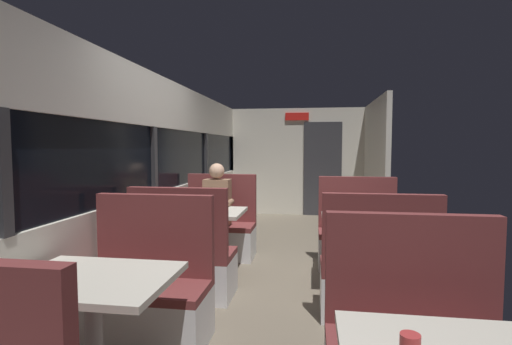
{
  "coord_description": "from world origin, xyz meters",
  "views": [
    {
      "loc": [
        0.34,
        -4.03,
        1.48
      ],
      "look_at": [
        -0.57,
        2.03,
        1.06
      ],
      "focal_mm": 26.52,
      "sensor_mm": 36.0,
      "label": 1
    }
  ],
  "objects_px": {
    "coffee_cup_primary": "(383,212)",
    "dining_table_mid_window": "(204,219)",
    "bench_near_window_facing_entry": "(147,298)",
    "bench_mid_window_facing_end": "(184,264)",
    "bench_rear_aisle_facing_end": "(377,281)",
    "dining_table_rear_aisle": "(366,228)",
    "bench_mid_window_facing_entry": "(219,232)",
    "dining_table_near_window": "(93,294)",
    "bench_rear_aisle_facing_entry": "(358,241)",
    "seated_passenger": "(218,218)"
  },
  "relations": [
    {
      "from": "bench_mid_window_facing_entry",
      "to": "coffee_cup_primary",
      "type": "distance_m",
      "value": 2.16
    },
    {
      "from": "bench_near_window_facing_entry",
      "to": "dining_table_rear_aisle",
      "type": "bearing_deg",
      "value": 36.94
    },
    {
      "from": "bench_rear_aisle_facing_end",
      "to": "bench_rear_aisle_facing_entry",
      "type": "relative_size",
      "value": 1.0
    },
    {
      "from": "dining_table_near_window",
      "to": "seated_passenger",
      "type": "bearing_deg",
      "value": 90.0
    },
    {
      "from": "dining_table_mid_window",
      "to": "dining_table_rear_aisle",
      "type": "distance_m",
      "value": 1.8
    },
    {
      "from": "bench_near_window_facing_entry",
      "to": "bench_rear_aisle_facing_end",
      "type": "bearing_deg",
      "value": 19.86
    },
    {
      "from": "bench_mid_window_facing_entry",
      "to": "bench_rear_aisle_facing_entry",
      "type": "height_order",
      "value": "same"
    },
    {
      "from": "bench_rear_aisle_facing_entry",
      "to": "coffee_cup_primary",
      "type": "height_order",
      "value": "bench_rear_aisle_facing_entry"
    },
    {
      "from": "coffee_cup_primary",
      "to": "dining_table_mid_window",
      "type": "bearing_deg",
      "value": 178.94
    },
    {
      "from": "bench_mid_window_facing_entry",
      "to": "bench_rear_aisle_facing_end",
      "type": "relative_size",
      "value": 1.0
    },
    {
      "from": "bench_mid_window_facing_entry",
      "to": "dining_table_rear_aisle",
      "type": "distance_m",
      "value": 2.03
    },
    {
      "from": "dining_table_near_window",
      "to": "coffee_cup_primary",
      "type": "height_order",
      "value": "coffee_cup_primary"
    },
    {
      "from": "dining_table_rear_aisle",
      "to": "bench_rear_aisle_facing_end",
      "type": "height_order",
      "value": "bench_rear_aisle_facing_end"
    },
    {
      "from": "bench_near_window_facing_entry",
      "to": "bench_mid_window_facing_entry",
      "type": "height_order",
      "value": "same"
    },
    {
      "from": "bench_mid_window_facing_end",
      "to": "bench_rear_aisle_facing_end",
      "type": "relative_size",
      "value": 1.0
    },
    {
      "from": "dining_table_near_window",
      "to": "bench_near_window_facing_entry",
      "type": "relative_size",
      "value": 0.82
    },
    {
      "from": "bench_rear_aisle_facing_end",
      "to": "dining_table_near_window",
      "type": "bearing_deg",
      "value": -143.06
    },
    {
      "from": "dining_table_mid_window",
      "to": "bench_mid_window_facing_end",
      "type": "xyz_separation_m",
      "value": [
        0.0,
        -0.7,
        -0.31
      ]
    },
    {
      "from": "bench_mid_window_facing_end",
      "to": "seated_passenger",
      "type": "height_order",
      "value": "seated_passenger"
    },
    {
      "from": "bench_near_window_facing_entry",
      "to": "seated_passenger",
      "type": "distance_m",
      "value": 2.18
    },
    {
      "from": "bench_mid_window_facing_end",
      "to": "coffee_cup_primary",
      "type": "height_order",
      "value": "bench_mid_window_facing_end"
    },
    {
      "from": "dining_table_near_window",
      "to": "dining_table_rear_aisle",
      "type": "height_order",
      "value": "same"
    },
    {
      "from": "bench_rear_aisle_facing_end",
      "to": "bench_rear_aisle_facing_entry",
      "type": "bearing_deg",
      "value": 90.0
    },
    {
      "from": "dining_table_near_window",
      "to": "dining_table_mid_window",
      "type": "relative_size",
      "value": 1.0
    },
    {
      "from": "dining_table_near_window",
      "to": "bench_rear_aisle_facing_entry",
      "type": "bearing_deg",
      "value": 56.89
    },
    {
      "from": "bench_mid_window_facing_entry",
      "to": "dining_table_mid_window",
      "type": "bearing_deg",
      "value": -90.0
    },
    {
      "from": "bench_mid_window_facing_entry",
      "to": "dining_table_rear_aisle",
      "type": "height_order",
      "value": "bench_mid_window_facing_entry"
    },
    {
      "from": "dining_table_near_window",
      "to": "bench_rear_aisle_facing_entry",
      "type": "xyz_separation_m",
      "value": [
        1.79,
        2.74,
        -0.31
      ]
    },
    {
      "from": "dining_table_near_window",
      "to": "dining_table_rear_aisle",
      "type": "distance_m",
      "value": 2.72
    },
    {
      "from": "dining_table_near_window",
      "to": "bench_near_window_facing_entry",
      "type": "xyz_separation_m",
      "value": [
        0.0,
        0.7,
        -0.31
      ]
    },
    {
      "from": "bench_mid_window_facing_entry",
      "to": "dining_table_rear_aisle",
      "type": "relative_size",
      "value": 1.22
    },
    {
      "from": "bench_near_window_facing_entry",
      "to": "dining_table_mid_window",
      "type": "xyz_separation_m",
      "value": [
        0.0,
        1.55,
        0.31
      ]
    },
    {
      "from": "bench_near_window_facing_entry",
      "to": "coffee_cup_primary",
      "type": "height_order",
      "value": "bench_near_window_facing_entry"
    },
    {
      "from": "bench_near_window_facing_entry",
      "to": "bench_rear_aisle_facing_entry",
      "type": "xyz_separation_m",
      "value": [
        1.79,
        2.05,
        0.0
      ]
    },
    {
      "from": "dining_table_near_window",
      "to": "dining_table_mid_window",
      "type": "height_order",
      "value": "same"
    },
    {
      "from": "dining_table_mid_window",
      "to": "bench_rear_aisle_facing_entry",
      "type": "relative_size",
      "value": 0.82
    },
    {
      "from": "bench_mid_window_facing_entry",
      "to": "bench_rear_aisle_facing_entry",
      "type": "xyz_separation_m",
      "value": [
        1.79,
        -0.2,
        0.0
      ]
    },
    {
      "from": "bench_rear_aisle_facing_entry",
      "to": "seated_passenger",
      "type": "xyz_separation_m",
      "value": [
        -1.79,
        0.13,
        0.21
      ]
    },
    {
      "from": "bench_mid_window_facing_end",
      "to": "seated_passenger",
      "type": "distance_m",
      "value": 1.34
    },
    {
      "from": "dining_table_rear_aisle",
      "to": "coffee_cup_primary",
      "type": "distance_m",
      "value": 0.29
    },
    {
      "from": "bench_near_window_facing_entry",
      "to": "bench_rear_aisle_facing_end",
      "type": "xyz_separation_m",
      "value": [
        1.79,
        0.65,
        0.0
      ]
    },
    {
      "from": "bench_rear_aisle_facing_end",
      "to": "dining_table_rear_aisle",
      "type": "bearing_deg",
      "value": 90.0
    },
    {
      "from": "dining_table_rear_aisle",
      "to": "coffee_cup_primary",
      "type": "relative_size",
      "value": 10.0
    },
    {
      "from": "dining_table_mid_window",
      "to": "bench_rear_aisle_facing_end",
      "type": "bearing_deg",
      "value": -26.68
    },
    {
      "from": "dining_table_near_window",
      "to": "bench_rear_aisle_facing_end",
      "type": "relative_size",
      "value": 0.82
    },
    {
      "from": "dining_table_mid_window",
      "to": "coffee_cup_primary",
      "type": "distance_m",
      "value": 1.98
    },
    {
      "from": "bench_mid_window_facing_end",
      "to": "dining_table_mid_window",
      "type": "bearing_deg",
      "value": 90.0
    },
    {
      "from": "bench_near_window_facing_entry",
      "to": "bench_mid_window_facing_end",
      "type": "height_order",
      "value": "same"
    },
    {
      "from": "bench_near_window_facing_entry",
      "to": "dining_table_rear_aisle",
      "type": "relative_size",
      "value": 1.22
    },
    {
      "from": "dining_table_mid_window",
      "to": "bench_mid_window_facing_entry",
      "type": "height_order",
      "value": "bench_mid_window_facing_entry"
    }
  ]
}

